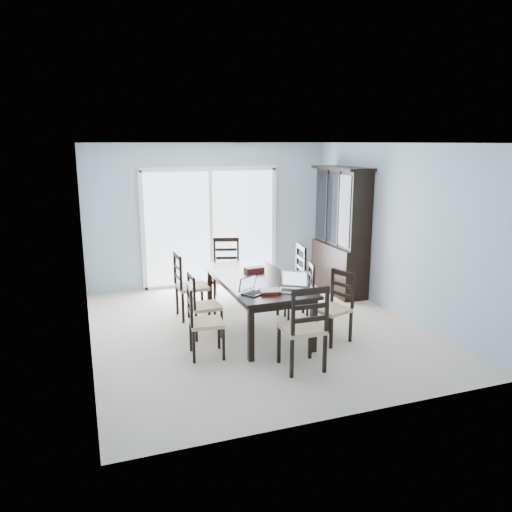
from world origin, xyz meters
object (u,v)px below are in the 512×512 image
Objects in this scene: laptop_silver at (293,287)px; hot_tub at (169,251)px; chair_right_mid at (304,286)px; cell_phone at (277,294)px; chair_left_near at (199,313)px; chair_right_near at (337,299)px; laptop_dark at (255,290)px; chair_left_mid at (199,298)px; china_hutch at (341,232)px; game_box at (254,270)px; chair_end_near at (306,319)px; dining_table at (256,283)px; chair_end_far at (226,262)px; chair_left_far at (185,278)px; chair_right_far at (294,271)px.

laptop_silver is 0.25× the size of hot_tub.
cell_phone is at bearing 152.60° from chair_right_mid.
chair_left_near is 0.98× the size of chair_right_near.
chair_right_near is at bearing -31.68° from laptop_dark.
chair_left_mid reaches higher than laptop_dark.
china_hutch is at bearing 113.67° from chair_left_mid.
laptop_silver reaches higher than game_box.
chair_right_near is at bearing 44.02° from chair_end_near.
chair_left_mid is at bearing 172.87° from chair_left_near.
chair_end_near reaches higher than game_box.
dining_table is at bearing 130.23° from chair_left_near.
chair_right_mid is at bearing -19.25° from game_box.
chair_left_mid is at bearing -156.12° from china_hutch.
dining_table is 1.87× the size of chair_end_far.
dining_table is at bearing 94.30° from chair_end_near.
chair_end_near is 5.16m from hot_tub.
chair_right_mid reaches higher than cell_phone.
cell_phone is (-0.80, -0.89, 0.22)m from chair_right_mid.
chair_end_near is (0.92, -2.26, 0.02)m from chair_left_far.
chair_left_far is at bearing 157.13° from laptop_silver.
chair_left_near reaches higher than laptop_silver.
china_hutch is 3.38m from chair_end_near.
game_box reaches higher than dining_table.
hot_tub is (0.38, 4.30, -0.12)m from chair_left_near.
laptop_silver is 0.25m from cell_phone.
hot_tub is at bearing 176.19° from chair_left_mid.
laptop_dark is (0.72, -0.03, 0.24)m from chair_left_near.
laptop_dark is at bearing 19.88° from chair_left_far.
dining_table is 0.81m from laptop_silver.
laptop_silver is 1.11m from game_box.
china_hutch is 1.88× the size of chair_left_far.
game_box is (1.07, 0.99, 0.22)m from chair_left_near.
chair_end_near is 1.03× the size of chair_end_far.
dining_table is 1.00× the size of china_hutch.
game_box is (-0.75, -0.26, 0.15)m from chair_right_far.
chair_right_far reaches higher than hot_tub.
chair_end_near reaches higher than chair_right_near.
cell_phone is (-2.03, -2.06, -0.32)m from china_hutch.
chair_right_far reaches higher than chair_left_mid.
chair_left_near is 0.91× the size of chair_left_far.
chair_left_near is at bearing -95.11° from hot_tub.
chair_end_far reaches higher than chair_right_near.
china_hutch is at bearing 97.50° from chair_left_far.
chair_right_near is 10.71× the size of cell_phone.
chair_right_mid is at bearing -136.55° from china_hutch.
chair_end_far is at bearing 130.89° from chair_left_far.
chair_right_near is at bearing -158.88° from chair_right_mid.
chair_left_near is at bearing -147.56° from china_hutch.
chair_left_far reaches higher than chair_right_near.
chair_left_mid is 0.80m from chair_left_far.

